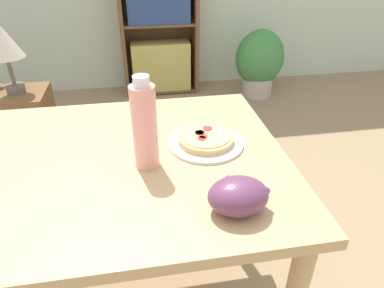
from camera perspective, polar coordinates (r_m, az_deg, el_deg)
dining_table at (r=1.18m, az=-19.97°, el=-6.88°), size 1.40×0.86×0.77m
pizza_on_plate at (r=1.14m, az=2.30°, el=0.63°), size 0.25×0.25×0.04m
grape_bunch at (r=0.86m, az=7.68°, el=-8.57°), size 0.16×0.12×0.09m
drink_bottle at (r=0.98m, az=-7.89°, el=2.97°), size 0.07×0.07×0.28m
bookshelf at (r=3.43m, az=-5.50°, el=18.47°), size 0.72×0.31×1.33m
side_table at (r=2.51m, az=-25.70°, el=2.09°), size 0.34×0.34×0.54m
table_lamp at (r=2.32m, az=-28.98°, el=14.40°), size 0.21×0.21×0.42m
potted_plant_floor at (r=3.44m, az=11.16°, el=13.29°), size 0.46×0.39×0.64m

